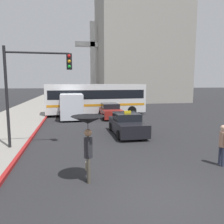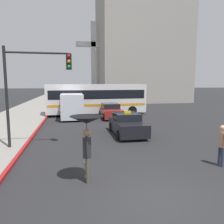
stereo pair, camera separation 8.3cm
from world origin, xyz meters
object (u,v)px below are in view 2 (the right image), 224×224
at_px(sedan_red, 111,111).
at_px(monument_cross, 93,57).
at_px(traffic_light, 34,79).
at_px(pedestrian_with_umbrella, 87,128).
at_px(taxi, 127,125).
at_px(city_bus, 96,98).
at_px(ambulance_van, 72,105).
at_px(pedestrian_man, 222,142).

bearing_deg(sedan_red, monument_cross, -91.30).
bearing_deg(traffic_light, monument_cross, 79.01).
bearing_deg(pedestrian_with_umbrella, taxi, -23.63).
bearing_deg(city_bus, taxi, 1.89).
relative_size(sedan_red, ambulance_van, 0.84).
bearing_deg(city_bus, ambulance_van, -56.03).
bearing_deg(ambulance_van, pedestrian_man, 112.78).
relative_size(taxi, ambulance_van, 0.80).
xyz_separation_m(pedestrian_with_umbrella, monument_cross, (3.74, 35.49, 6.53)).
xyz_separation_m(city_bus, monument_cross, (1.61, 19.22, 6.61)).
height_order(pedestrian_with_umbrella, pedestrian_man, pedestrian_with_umbrella).
bearing_deg(pedestrian_man, monument_cross, -169.40).
height_order(sedan_red, monument_cross, monument_cross).
xyz_separation_m(sedan_red, city_bus, (-1.12, 2.54, 1.16)).
relative_size(ambulance_van, monument_cross, 0.34).
xyz_separation_m(pedestrian_with_umbrella, traffic_light, (-2.30, 4.35, 1.70)).
xyz_separation_m(sedan_red, monument_cross, (0.49, 21.76, 7.77)).
bearing_deg(monument_cross, pedestrian_man, -87.11).
bearing_deg(ambulance_van, traffic_light, 78.81).
relative_size(sedan_red, traffic_light, 0.82).
relative_size(city_bus, monument_cross, 0.72).
distance_m(taxi, traffic_light, 6.55).
height_order(sedan_red, pedestrian_with_umbrella, pedestrian_with_umbrella).
bearing_deg(city_bus, sedan_red, 20.02).
distance_m(pedestrian_man, monument_cross, 35.81).
relative_size(pedestrian_man, monument_cross, 0.11).
height_order(pedestrian_man, traffic_light, traffic_light).
bearing_deg(pedestrian_with_umbrella, monument_cross, -4.52).
height_order(sedan_red, ambulance_van, ambulance_van).
height_order(taxi, ambulance_van, ambulance_van).
xyz_separation_m(taxi, pedestrian_man, (2.41, -6.10, 0.32)).
xyz_separation_m(ambulance_van, traffic_light, (-1.81, -9.89, 2.27)).
distance_m(taxi, monument_cross, 29.92).
bearing_deg(ambulance_van, pedestrian_with_umbrella, 91.16).
xyz_separation_m(ambulance_van, pedestrian_with_umbrella, (0.50, -14.24, 0.57)).
height_order(city_bus, traffic_light, traffic_light).
distance_m(pedestrian_with_umbrella, traffic_light, 5.21).
xyz_separation_m(traffic_light, monument_cross, (6.05, 31.14, 4.82)).
bearing_deg(traffic_light, pedestrian_man, -26.19).
bearing_deg(pedestrian_man, traffic_light, -108.48).
bearing_deg(pedestrian_man, city_bus, -160.20).
bearing_deg(traffic_light, ambulance_van, 79.65).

